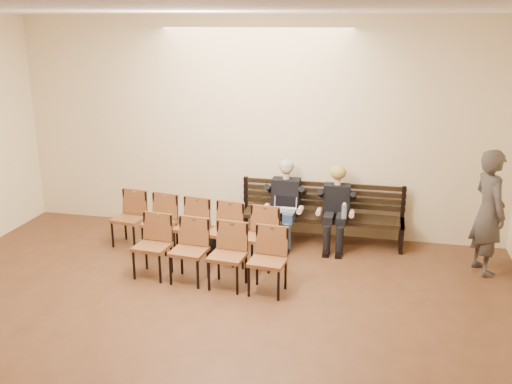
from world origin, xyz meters
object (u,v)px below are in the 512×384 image
Objects in this scene: seated_man at (285,203)px; passerby at (490,203)px; chair_row_front at (191,228)px; water_bottle at (344,219)px; chair_row_back at (208,254)px; bench at (320,229)px; laptop at (284,211)px; seated_woman at (336,211)px; bag at (221,243)px.

passerby reaches higher than seated_man.
water_bottle is at bearing 22.63° from chair_row_front.
bench is at bearing 59.97° from chair_row_back.
bench is 0.67m from water_bottle.
laptop is at bearing -149.96° from bench.
bench is at bearing 12.24° from seated_man.
seated_man reaches higher than laptop.
seated_man reaches higher than bench.
passerby is (2.90, -0.29, 0.44)m from laptop.
seated_woman is at bearing 0.00° from seated_man.
seated_woman is 4.74× the size of water_bottle.
seated_woman is 0.81m from laptop.
seated_woman is at bearing 30.97° from chair_row_front.
water_bottle is 1.90m from bag.
passerby is at bearing 23.65° from chair_row_back.
seated_woman reaches higher than bag.
laptop is 0.17× the size of chair_row_back.
bag is 3.91m from passerby.
passerby is (2.37, -0.60, 0.79)m from bench.
chair_row_front reaches higher than laptop.
passerby is at bearing 13.84° from chair_row_front.
water_bottle is at bearing -17.48° from seated_man.
chair_row_back reaches higher than laptop.
bag is (-1.83, -0.30, -0.43)m from water_bottle.
chair_row_back is at bearing 88.64° from passerby.
bag is 0.54m from chair_row_front.
chair_row_back reaches higher than bag.
chair_row_front is at bearing 74.83° from passerby.
passerby is (3.80, 0.12, 0.87)m from bag.
water_bottle is (0.93, -0.11, -0.01)m from laptop.
seated_man is 1.18m from bag.
bag is at bearing -164.55° from laptop.
laptop reaches higher than bag.
seated_man is 0.49× the size of chair_row_front.
laptop is 1.45× the size of water_bottle.
laptop is 1.08m from bag.
passerby is 0.96× the size of chair_row_back.
bench is 1.61m from bag.
passerby is 0.76× the size of chair_row_front.
laptop is at bearing 24.64° from bag.
chair_row_back is (-3.66, -1.23, -0.58)m from passerby.
water_bottle is 0.12× the size of chair_row_back.
bench is 1.23× the size of chair_row_back.
seated_woman reaches higher than laptop.
seated_man is 3.66× the size of laptop.
laptop is at bearing 64.24° from passerby.
water_bottle is (0.95, -0.30, -0.08)m from seated_man.
chair_row_front is 1.26× the size of chair_row_back.
laptop is 2.95m from passerby.
seated_man is 5.30× the size of water_bottle.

